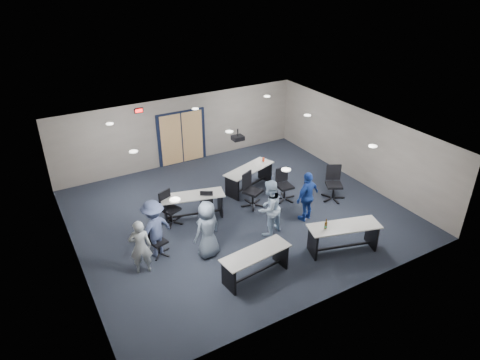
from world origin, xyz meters
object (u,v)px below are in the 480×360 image
chair_loose_left (158,241)px  person_lightblue (269,208)px  table_front_right (343,233)px  person_plaid (207,229)px  table_back_right (249,175)px  chair_back_d (285,185)px  chair_back_a (171,208)px  chair_back_b (206,208)px  table_front_left (256,260)px  table_back_left (193,202)px  person_navy (307,196)px  chair_back_c (253,190)px  chair_loose_right (334,184)px  person_back (154,229)px  person_gray (140,247)px

chair_loose_left → person_lightblue: size_ratio=0.53×
table_front_right → person_plaid: (-3.38, 1.69, 0.28)m
table_back_right → chair_back_d: bearing=-80.9°
chair_back_a → chair_back_b: (1.01, -0.42, -0.06)m
table_front_left → table_back_left: size_ratio=0.94×
table_front_right → chair_loose_left: table_front_right is taller
table_front_right → person_navy: bearing=102.7°
table_back_left → chair_back_c: bearing=5.0°
chair_back_c → chair_loose_right: chair_loose_right is taller
table_back_left → person_back: bearing=-129.4°
table_back_right → table_back_left: bearing=177.7°
table_back_right → chair_loose_left: bearing=-172.4°
chair_back_d → table_back_right: bearing=121.4°
chair_back_b → chair_back_d: bearing=29.0°
table_back_left → chair_back_d: (3.16, -0.53, 0.01)m
table_back_left → person_gray: bearing=-127.6°
table_back_right → person_plaid: bearing=-155.9°
table_back_right → person_lightblue: bearing=-127.3°
table_back_right → chair_back_b: 2.51m
person_gray → chair_back_b: bearing=-135.4°
chair_loose_left → person_lightblue: 3.32m
table_back_left → chair_loose_right: 4.82m
chair_back_a → table_front_right: bearing=-67.4°
chair_loose_right → person_plaid: 5.12m
chair_back_a → chair_back_b: 1.10m
chair_back_b → chair_loose_right: 4.46m
chair_loose_right → table_front_left: bearing=-126.0°
person_plaid → chair_back_a: bearing=-96.1°
chair_back_c → person_plaid: bearing=-171.8°
chair_back_a → person_plaid: person_plaid is taller
table_front_right → person_plaid: bearing=169.8°
table_front_left → chair_back_a: 3.57m
person_back → person_plaid: bearing=129.6°
table_front_left → chair_back_c: chair_back_c is taller
table_front_left → chair_back_c: 3.55m
table_front_right → person_navy: person_navy is taller
chair_back_a → person_back: size_ratio=0.63×
table_front_left → chair_back_d: size_ratio=1.76×
chair_back_a → person_navy: bearing=-48.8°
table_back_left → person_back: (-1.69, -1.23, 0.31)m
table_back_right → person_back: bearing=-173.4°
person_plaid → person_lightblue: person_lightblue is taller
table_front_left → chair_back_c: bearing=53.6°
table_back_right → person_plaid: 4.01m
person_lightblue → person_back: (-3.29, 0.69, -0.02)m
table_back_left → chair_loose_left: chair_loose_left is taller
chair_back_d → person_gray: bearing=-163.4°
chair_loose_left → chair_loose_right: chair_loose_right is taller
table_front_left → person_navy: size_ratio=1.19×
chair_loose_right → person_navy: 1.68m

